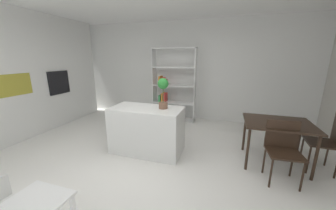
{
  "coord_description": "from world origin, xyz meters",
  "views": [
    {
      "loc": [
        1.28,
        -2.59,
        1.8
      ],
      "look_at": [
        0.38,
        0.25,
        1.03
      ],
      "focal_mm": 19.85,
      "sensor_mm": 36.0,
      "label": 1
    }
  ],
  "objects_px": {
    "built_in_oven": "(59,82)",
    "child_chair_left": "(1,204)",
    "child_table": "(37,208)",
    "dining_table": "(278,127)",
    "kitchen_island": "(147,130)",
    "potted_plant_on_island": "(163,90)",
    "open_bookshelf": "(171,88)",
    "dining_chair_window_side": "(330,137)",
    "dining_chair_near": "(283,145)"
  },
  "relations": [
    {
      "from": "built_in_oven",
      "to": "child_chair_left",
      "type": "xyz_separation_m",
      "value": [
        2.02,
        -2.72,
        -0.86
      ]
    },
    {
      "from": "child_table",
      "to": "dining_table",
      "type": "bearing_deg",
      "value": 42.56
    },
    {
      "from": "kitchen_island",
      "to": "potted_plant_on_island",
      "type": "xyz_separation_m",
      "value": [
        0.31,
        0.06,
        0.79
      ]
    },
    {
      "from": "open_bookshelf",
      "to": "dining_chair_window_side",
      "type": "relative_size",
      "value": 2.07
    },
    {
      "from": "child_table",
      "to": "dining_chair_window_side",
      "type": "xyz_separation_m",
      "value": [
        3.26,
        2.3,
        0.19
      ]
    },
    {
      "from": "kitchen_island",
      "to": "child_chair_left",
      "type": "xyz_separation_m",
      "value": [
        -0.77,
        -2.04,
        -0.14
      ]
    },
    {
      "from": "kitchen_island",
      "to": "potted_plant_on_island",
      "type": "bearing_deg",
      "value": 10.84
    },
    {
      "from": "dining_table",
      "to": "open_bookshelf",
      "type": "bearing_deg",
      "value": 144.24
    },
    {
      "from": "potted_plant_on_island",
      "to": "child_chair_left",
      "type": "xyz_separation_m",
      "value": [
        -1.09,
        -2.1,
        -0.93
      ]
    },
    {
      "from": "built_in_oven",
      "to": "dining_table",
      "type": "relative_size",
      "value": 0.57
    },
    {
      "from": "kitchen_island",
      "to": "open_bookshelf",
      "type": "bearing_deg",
      "value": 93.49
    },
    {
      "from": "kitchen_island",
      "to": "dining_table",
      "type": "bearing_deg",
      "value": 6.67
    },
    {
      "from": "dining_table",
      "to": "dining_chair_near",
      "type": "bearing_deg",
      "value": -91.08
    },
    {
      "from": "kitchen_island",
      "to": "dining_chair_window_side",
      "type": "distance_m",
      "value": 3.02
    },
    {
      "from": "child_chair_left",
      "to": "built_in_oven",
      "type": "bearing_deg",
      "value": 37.24
    },
    {
      "from": "potted_plant_on_island",
      "to": "child_chair_left",
      "type": "bearing_deg",
      "value": -117.32
    },
    {
      "from": "child_chair_left",
      "to": "dining_table",
      "type": "bearing_deg",
      "value": -52.06
    },
    {
      "from": "built_in_oven",
      "to": "potted_plant_on_island",
      "type": "xyz_separation_m",
      "value": [
        3.1,
        -0.62,
        0.06
      ]
    },
    {
      "from": "kitchen_island",
      "to": "potted_plant_on_island",
      "type": "height_order",
      "value": "potted_plant_on_island"
    },
    {
      "from": "built_in_oven",
      "to": "dining_chair_window_side",
      "type": "xyz_separation_m",
      "value": [
        5.8,
        -0.42,
        -0.58
      ]
    },
    {
      "from": "built_in_oven",
      "to": "child_table",
      "type": "distance_m",
      "value": 3.8
    },
    {
      "from": "kitchen_island",
      "to": "dining_chair_window_side",
      "type": "relative_size",
      "value": 1.36
    },
    {
      "from": "built_in_oven",
      "to": "child_chair_left",
      "type": "distance_m",
      "value": 3.5
    },
    {
      "from": "kitchen_island",
      "to": "dining_chair_near",
      "type": "distance_m",
      "value": 2.27
    },
    {
      "from": "potted_plant_on_island",
      "to": "open_bookshelf",
      "type": "distance_m",
      "value": 1.99
    },
    {
      "from": "kitchen_island",
      "to": "child_chair_left",
      "type": "height_order",
      "value": "kitchen_island"
    },
    {
      "from": "open_bookshelf",
      "to": "child_chair_left",
      "type": "relative_size",
      "value": 3.8
    },
    {
      "from": "child_chair_left",
      "to": "dining_chair_near",
      "type": "bearing_deg",
      "value": -57.6
    },
    {
      "from": "open_bookshelf",
      "to": "dining_chair_near",
      "type": "distance_m",
      "value": 3.23
    },
    {
      "from": "child_chair_left",
      "to": "dining_table",
      "type": "distance_m",
      "value": 3.83
    },
    {
      "from": "kitchen_island",
      "to": "dining_chair_window_side",
      "type": "bearing_deg",
      "value": 4.92
    },
    {
      "from": "potted_plant_on_island",
      "to": "child_table",
      "type": "relative_size",
      "value": 1.02
    },
    {
      "from": "built_in_oven",
      "to": "potted_plant_on_island",
      "type": "relative_size",
      "value": 1.07
    },
    {
      "from": "potted_plant_on_island",
      "to": "child_table",
      "type": "bearing_deg",
      "value": -104.93
    },
    {
      "from": "kitchen_island",
      "to": "dining_chair_window_side",
      "type": "xyz_separation_m",
      "value": [
        3.01,
        0.26,
        0.14
      ]
    },
    {
      "from": "open_bookshelf",
      "to": "child_chair_left",
      "type": "bearing_deg",
      "value": -99.19
    },
    {
      "from": "built_in_oven",
      "to": "kitchen_island",
      "type": "xyz_separation_m",
      "value": [
        2.79,
        -0.68,
        -0.72
      ]
    },
    {
      "from": "dining_chair_window_side",
      "to": "kitchen_island",
      "type": "bearing_deg",
      "value": -81.81
    },
    {
      "from": "child_table",
      "to": "dining_table",
      "type": "xyz_separation_m",
      "value": [
        2.51,
        2.31,
        0.28
      ]
    },
    {
      "from": "potted_plant_on_island",
      "to": "dining_chair_window_side",
      "type": "relative_size",
      "value": 0.57
    },
    {
      "from": "open_bookshelf",
      "to": "child_chair_left",
      "type": "height_order",
      "value": "open_bookshelf"
    },
    {
      "from": "dining_chair_window_side",
      "to": "child_table",
      "type": "bearing_deg",
      "value": -51.48
    },
    {
      "from": "potted_plant_on_island",
      "to": "dining_chair_window_side",
      "type": "distance_m",
      "value": 2.78
    },
    {
      "from": "open_bookshelf",
      "to": "child_table",
      "type": "xyz_separation_m",
      "value": [
        -0.13,
        -4.03,
        -0.54
      ]
    },
    {
      "from": "potted_plant_on_island",
      "to": "dining_table",
      "type": "relative_size",
      "value": 0.54
    },
    {
      "from": "built_in_oven",
      "to": "child_chair_left",
      "type": "relative_size",
      "value": 1.11
    },
    {
      "from": "dining_chair_window_side",
      "to": "dining_table",
      "type": "bearing_deg",
      "value": -87.17
    },
    {
      "from": "child_table",
      "to": "dining_chair_near",
      "type": "bearing_deg",
      "value": 36.74
    },
    {
      "from": "child_table",
      "to": "child_chair_left",
      "type": "xyz_separation_m",
      "value": [
        -0.52,
        0.0,
        -0.09
      ]
    },
    {
      "from": "built_in_oven",
      "to": "kitchen_island",
      "type": "height_order",
      "value": "built_in_oven"
    }
  ]
}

